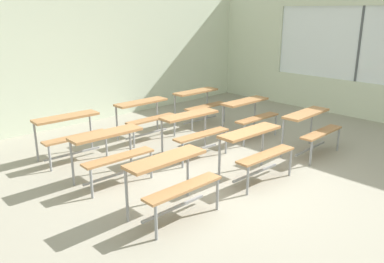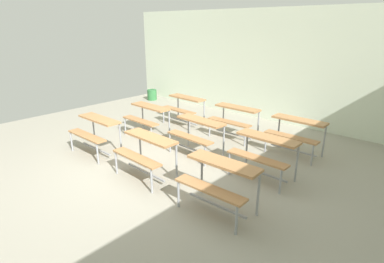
% 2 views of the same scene
% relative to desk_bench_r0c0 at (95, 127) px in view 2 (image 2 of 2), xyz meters
% --- Properties ---
extents(ground, '(10.00, 9.00, 0.05)m').
position_rel_desk_bench_r0c0_xyz_m(ground, '(1.25, 0.13, -0.59)').
color(ground, gray).
extents(wall_back, '(10.00, 0.12, 3.00)m').
position_rel_desk_bench_r0c0_xyz_m(wall_back, '(1.25, 4.63, 0.94)').
color(wall_back, beige).
rests_on(wall_back, ground).
extents(desk_bench_r0c0, '(1.10, 0.59, 0.74)m').
position_rel_desk_bench_r0c0_xyz_m(desk_bench_r0c0, '(0.00, 0.00, 0.00)').
color(desk_bench_r0c0, '#A87547').
rests_on(desk_bench_r0c0, ground).
extents(desk_bench_r0c1, '(1.12, 0.63, 0.74)m').
position_rel_desk_bench_r0c0_xyz_m(desk_bench_r0c1, '(1.62, -0.02, 0.00)').
color(desk_bench_r0c1, '#A87547').
rests_on(desk_bench_r0c1, ground).
extents(desk_bench_r0c2, '(1.12, 0.62, 0.74)m').
position_rel_desk_bench_r0c0_xyz_m(desk_bench_r0c2, '(3.20, -0.02, 0.00)').
color(desk_bench_r0c2, '#A87547').
rests_on(desk_bench_r0c2, ground).
extents(desk_bench_r1c0, '(1.11, 0.62, 0.74)m').
position_rel_desk_bench_r0c0_xyz_m(desk_bench_r1c0, '(0.01, 1.38, 0.00)').
color(desk_bench_r1c0, '#A87547').
rests_on(desk_bench_r1c0, ground).
extents(desk_bench_r1c1, '(1.13, 0.64, 0.74)m').
position_rel_desk_bench_r0c0_xyz_m(desk_bench_r1c1, '(1.64, 1.32, 0.00)').
color(desk_bench_r1c1, '#A87547').
rests_on(desk_bench_r1c1, ground).
extents(desk_bench_r1c2, '(1.11, 0.60, 0.74)m').
position_rel_desk_bench_r0c0_xyz_m(desk_bench_r1c2, '(3.16, 1.32, 0.00)').
color(desk_bench_r1c2, '#A87547').
rests_on(desk_bench_r1c2, ground).
extents(desk_bench_r2c0, '(1.12, 0.64, 0.74)m').
position_rel_desk_bench_r0c0_xyz_m(desk_bench_r2c0, '(0.02, 2.66, 0.00)').
color(desk_bench_r2c0, '#A87547').
rests_on(desk_bench_r2c0, ground).
extents(desk_bench_r2c1, '(1.10, 0.59, 0.74)m').
position_rel_desk_bench_r0c0_xyz_m(desk_bench_r2c1, '(1.62, 2.69, 0.00)').
color(desk_bench_r2c1, '#A87547').
rests_on(desk_bench_r2c1, ground).
extents(desk_bench_r2c2, '(1.11, 0.60, 0.74)m').
position_rel_desk_bench_r0c0_xyz_m(desk_bench_r2c2, '(3.13, 2.69, 0.00)').
color(desk_bench_r2c2, '#A87547').
rests_on(desk_bench_r2c2, ground).
extents(trash_bin, '(0.33, 0.33, 0.37)m').
position_rel_desk_bench_r0c0_xyz_m(trash_bin, '(-2.83, 4.01, -0.38)').
color(trash_bin, '#2D6B38').
rests_on(trash_bin, ground).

